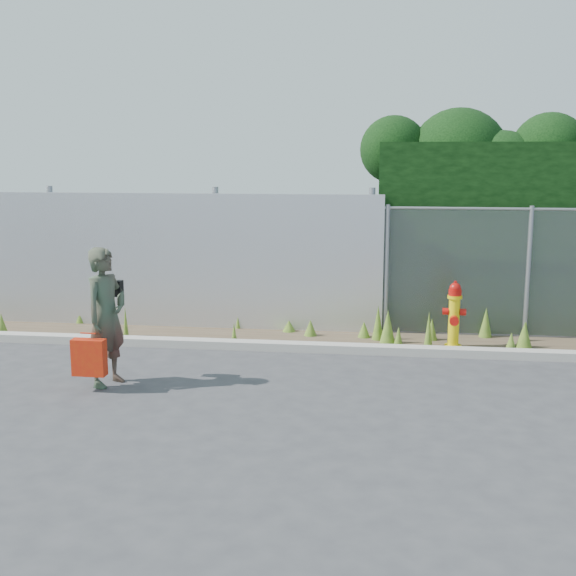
# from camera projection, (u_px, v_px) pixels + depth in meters

# --- Properties ---
(ground) EXTENTS (80.00, 80.00, 0.00)m
(ground) POSITION_uv_depth(u_px,v_px,m) (298.00, 391.00, 8.70)
(ground) COLOR #38373A
(ground) RESTS_ON ground
(curb) EXTENTS (16.00, 0.22, 0.12)m
(curb) POSITION_uv_depth(u_px,v_px,m) (312.00, 347.00, 10.44)
(curb) COLOR #A8A198
(curb) RESTS_ON ground
(weed_strip) EXTENTS (16.00, 1.35, 0.54)m
(weed_strip) POSITION_uv_depth(u_px,v_px,m) (354.00, 332.00, 11.08)
(weed_strip) COLOR #4D3C2C
(weed_strip) RESTS_ON ground
(corrugated_fence) EXTENTS (8.50, 0.21, 2.30)m
(corrugated_fence) POSITION_uv_depth(u_px,v_px,m) (123.00, 260.00, 11.84)
(corrugated_fence) COLOR silver
(corrugated_fence) RESTS_ON ground
(fire_hydrant) EXTENTS (0.34, 0.30, 1.01)m
(fire_hydrant) POSITION_uv_depth(u_px,v_px,m) (454.00, 316.00, 10.52)
(fire_hydrant) COLOR yellow
(fire_hydrant) RESTS_ON ground
(woman) EXTENTS (0.61, 0.73, 1.71)m
(woman) POSITION_uv_depth(u_px,v_px,m) (106.00, 317.00, 8.81)
(woman) COLOR #106B47
(woman) RESTS_ON ground
(red_tote_bag) EXTENTS (0.40, 0.15, 0.53)m
(red_tote_bag) POSITION_uv_depth(u_px,v_px,m) (89.00, 357.00, 8.61)
(red_tote_bag) COLOR red
(black_shoulder_bag) EXTENTS (0.27, 0.11, 0.20)m
(black_shoulder_bag) POSITION_uv_depth(u_px,v_px,m) (112.00, 288.00, 9.01)
(black_shoulder_bag) COLOR black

